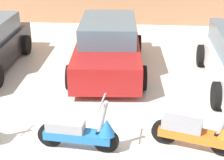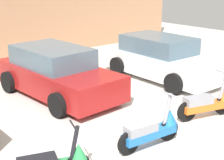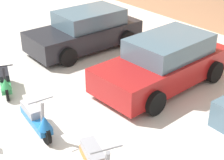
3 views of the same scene
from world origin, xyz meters
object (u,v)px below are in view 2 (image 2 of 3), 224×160
car_rear_center (56,73)px  scooter_front_center (208,102)px  scooter_front_right (152,129)px  car_rear_right (162,59)px

car_rear_center → scooter_front_center: bearing=24.5°
scooter_front_right → car_rear_right: (3.58, 3.02, 0.28)m
scooter_front_right → car_rear_right: bearing=45.4°
scooter_front_center → car_rear_center: size_ratio=0.37×
scooter_front_right → scooter_front_center: bearing=9.4°
scooter_front_center → car_rear_center: 4.11m
scooter_front_center → car_rear_right: car_rear_right is taller
scooter_front_right → scooter_front_center: 2.05m
car_rear_right → scooter_front_right: bearing=-49.0°
scooter_front_center → car_rear_right: (1.54, 2.87, 0.27)m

